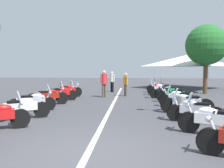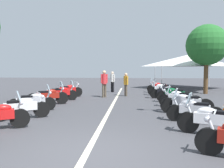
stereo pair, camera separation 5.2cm
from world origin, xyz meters
name	(u,v)px [view 1 (the left image)]	position (x,y,z in m)	size (l,w,h in m)	color
ground_plane	(87,154)	(0.00, 0.00, 0.00)	(80.00, 80.00, 0.00)	#424247
lane_centre_stripe	(110,109)	(5.65, 0.00, 0.00)	(22.81, 0.16, 0.01)	beige
motorcycle_left_row_2	(21,108)	(3.19, 3.13, 0.45)	(1.34, 1.86, 0.99)	black
motorcycle_left_row_3	(33,101)	(4.84, 3.41, 0.46)	(1.11, 1.90, 1.19)	black
motorcycle_left_row_4	(48,96)	(6.56, 3.34, 0.47)	(1.29, 1.88, 1.22)	black
motorcycle_left_row_5	(60,93)	(8.13, 3.19, 0.46)	(1.23, 1.84, 1.20)	black
motorcycle_left_row_6	(68,90)	(9.78, 3.22, 0.46)	(1.25, 1.74, 1.01)	black
motorcycle_right_row_1	(213,120)	(1.67, -3.31, 0.46)	(0.99, 1.92, 1.20)	black
motorcycle_right_row_2	(194,110)	(3.26, -3.20, 0.46)	(0.88, 1.92, 1.19)	black
motorcycle_right_row_3	(186,103)	(4.86, -3.29, 0.48)	(0.78, 2.17, 1.22)	black
motorcycle_right_row_4	(180,98)	(6.38, -3.34, 0.46)	(1.00, 1.99, 1.00)	black
motorcycle_right_row_5	(174,94)	(8.02, -3.38, 0.46)	(0.86, 2.00, 1.00)	black
motorcycle_right_row_6	(165,92)	(9.62, -3.11, 0.46)	(0.81, 2.00, 1.19)	black
motorcycle_right_row_7	(162,89)	(11.29, -3.12, 0.47)	(0.79, 2.09, 1.21)	black
motorcycle_right_row_8	(159,87)	(13.06, -3.13, 0.46)	(0.76, 1.96, 1.19)	black
bystander_0	(104,82)	(9.97, 0.82, 1.05)	(0.38, 0.42, 1.78)	brown
bystander_1	(112,80)	(13.32, 0.57, 0.97)	(0.39, 0.41, 1.66)	black
bystander_2	(126,83)	(10.76, -0.59, 0.93)	(0.49, 0.32, 1.60)	brown
roadside_tree_0	(206,45)	(12.76, -6.54, 3.63)	(3.04, 3.04, 5.17)	brown
event_tent	(188,60)	(17.18, -6.29, 2.65)	(6.31, 6.31, 3.20)	white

